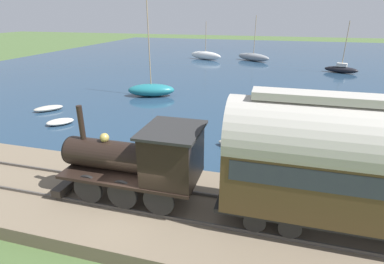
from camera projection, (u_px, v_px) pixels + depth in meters
The scene contains 13 objects.
ground_plane at pixel (144, 216), 12.04m from camera, with size 200.00×200.00×0.00m, color #476033.
harbor_water at pixel (248, 60), 51.01m from camera, with size 80.00×80.00×0.01m.
rail_embankment at pixel (147, 206), 12.22m from camera, with size 5.88×56.00×0.72m.
steam_locomotive at pixel (143, 158), 11.40m from camera, with size 2.41×5.88×3.63m.
passenger_coach at pixel (367, 164), 9.26m from camera, with size 2.52×9.12×4.70m.
sailboat_white at pixel (206, 55), 51.34m from camera, with size 3.28×6.05×6.17m.
sailboat_black at pixel (341, 69), 40.19m from camera, with size 2.49×4.37×6.61m.
sailboat_teal at pixel (151, 90), 28.99m from camera, with size 2.99×4.79×9.65m.
sailboat_gray at pixel (253, 57), 49.99m from camera, with size 4.37×5.96×7.14m.
rowboat_near_shore at pixel (235, 145), 17.99m from camera, with size 1.20×2.28×0.43m.
rowboat_far_out at pixel (325, 157), 16.55m from camera, with size 2.35×3.03×0.41m.
rowboat_mid_harbor at pixel (48, 108), 24.83m from camera, with size 2.27×2.20×0.42m.
rowboat_off_pier at pixel (60, 122), 21.83m from camera, with size 2.11×2.12×0.39m.
Camera 1 is at (-9.04, -4.48, 7.65)m, focal length 28.00 mm.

